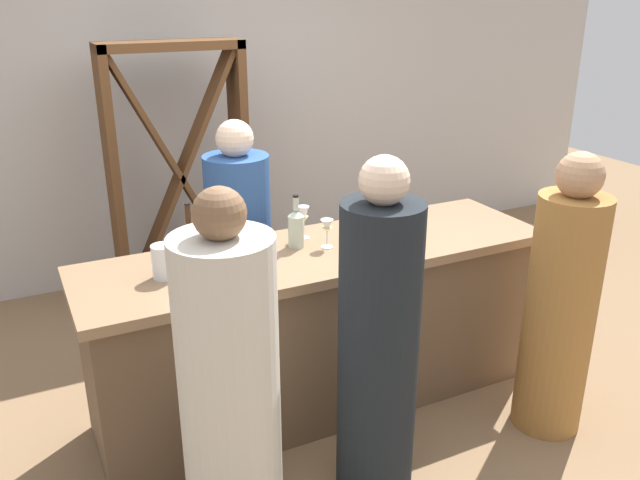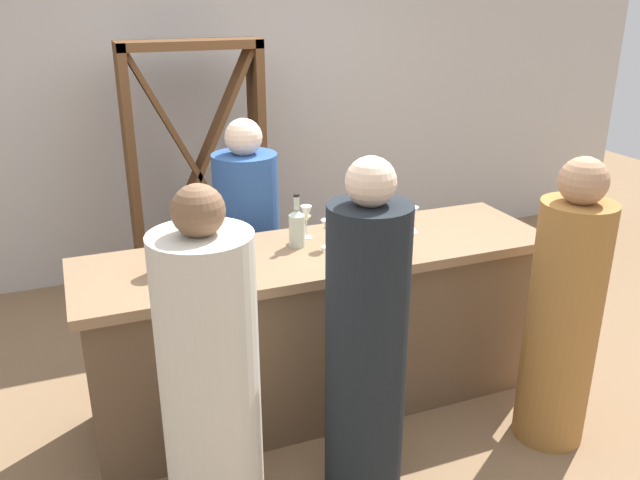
% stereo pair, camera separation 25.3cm
% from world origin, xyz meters
% --- Properties ---
extents(ground_plane, '(12.00, 12.00, 0.00)m').
position_xyz_m(ground_plane, '(0.00, 0.00, 0.00)').
color(ground_plane, '#846647').
extents(back_wall, '(8.00, 0.10, 2.80)m').
position_xyz_m(back_wall, '(0.00, 2.20, 1.40)').
color(back_wall, '#BCB7B2').
rests_on(back_wall, ground).
extents(bar_counter, '(2.46, 0.71, 0.91)m').
position_xyz_m(bar_counter, '(0.00, 0.00, 0.46)').
color(bar_counter, brown).
rests_on(bar_counter, ground).
extents(wine_rack, '(0.96, 0.28, 1.84)m').
position_xyz_m(wine_rack, '(-0.28, 1.65, 0.92)').
color(wine_rack, brown).
rests_on(wine_rack, ground).
extents(wine_bottle_leftmost_amber_brown, '(0.07, 0.07, 0.34)m').
position_xyz_m(wine_bottle_leftmost_amber_brown, '(-0.66, 0.02, 1.04)').
color(wine_bottle_leftmost_amber_brown, '#331E0F').
rests_on(wine_bottle_leftmost_amber_brown, bar_counter).
extents(wine_bottle_second_left_clear_pale, '(0.08, 0.08, 0.28)m').
position_xyz_m(wine_bottle_second_left_clear_pale, '(-0.09, 0.09, 1.02)').
color(wine_bottle_second_left_clear_pale, '#B7C6B2').
rests_on(wine_bottle_second_left_clear_pale, bar_counter).
extents(wine_bottle_center_amber_brown, '(0.07, 0.07, 0.32)m').
position_xyz_m(wine_bottle_center_amber_brown, '(0.26, -0.07, 1.03)').
color(wine_bottle_center_amber_brown, '#331E0F').
rests_on(wine_bottle_center_amber_brown, bar_counter).
extents(wine_glass_near_left, '(0.07, 0.07, 0.15)m').
position_xyz_m(wine_glass_near_left, '(0.36, -0.26, 1.02)').
color(wine_glass_near_left, white).
rests_on(wine_glass_near_left, bar_counter).
extents(wine_glass_near_center, '(0.07, 0.07, 0.15)m').
position_xyz_m(wine_glass_near_center, '(0.04, 0.01, 1.02)').
color(wine_glass_near_center, white).
rests_on(wine_glass_near_center, bar_counter).
extents(wine_glass_near_right, '(0.07, 0.07, 0.15)m').
position_xyz_m(wine_glass_near_right, '(0.55, 0.04, 1.02)').
color(wine_glass_near_right, white).
rests_on(wine_glass_near_right, bar_counter).
extents(wine_glass_far_left, '(0.06, 0.06, 0.18)m').
position_xyz_m(wine_glass_far_left, '(-0.01, 0.18, 1.03)').
color(wine_glass_far_left, white).
rests_on(wine_glass_far_left, bar_counter).
extents(water_pitcher, '(0.11, 0.11, 0.16)m').
position_xyz_m(water_pitcher, '(-0.80, -0.00, 0.99)').
color(water_pitcher, silver).
rests_on(water_pitcher, bar_counter).
extents(person_left_guest, '(0.46, 0.46, 1.53)m').
position_xyz_m(person_left_guest, '(-0.74, -0.72, 0.70)').
color(person_left_guest, beige).
rests_on(person_left_guest, ground).
extents(person_center_guest, '(0.41, 0.41, 1.47)m').
position_xyz_m(person_center_guest, '(0.98, -0.71, 0.68)').
color(person_center_guest, '#9E6B33').
rests_on(person_center_guest, ground).
extents(person_right_guest, '(0.41, 0.41, 1.56)m').
position_xyz_m(person_right_guest, '(-0.06, -0.69, 0.72)').
color(person_right_guest, black).
rests_on(person_right_guest, ground).
extents(person_server_behind, '(0.48, 0.48, 1.47)m').
position_xyz_m(person_server_behind, '(-0.19, 0.69, 0.67)').
color(person_server_behind, '#284C8C').
rests_on(person_server_behind, ground).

